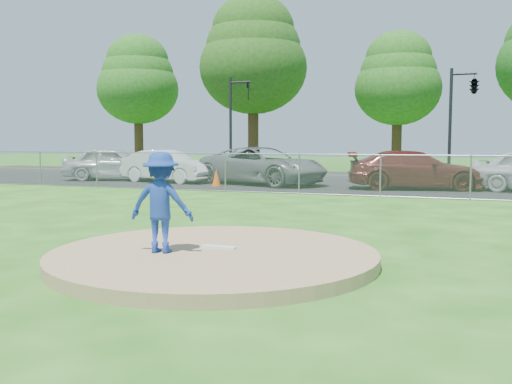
# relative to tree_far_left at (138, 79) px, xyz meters

# --- Properties ---
(ground) EXTENTS (120.00, 120.00, 0.00)m
(ground) POSITION_rel_tree_far_left_xyz_m (22.00, -23.00, -7.06)
(ground) COLOR #1E5813
(ground) RESTS_ON ground
(pitchers_mound) EXTENTS (5.40, 5.40, 0.20)m
(pitchers_mound) POSITION_rel_tree_far_left_xyz_m (22.00, -33.00, -6.96)
(pitchers_mound) COLOR #9A7A54
(pitchers_mound) RESTS_ON ground
(pitching_rubber) EXTENTS (0.60, 0.15, 0.04)m
(pitching_rubber) POSITION_rel_tree_far_left_xyz_m (22.00, -32.80, -6.84)
(pitching_rubber) COLOR white
(pitching_rubber) RESTS_ON pitchers_mound
(chain_link_fence) EXTENTS (40.00, 0.06, 1.50)m
(chain_link_fence) POSITION_rel_tree_far_left_xyz_m (22.00, -21.00, -6.31)
(chain_link_fence) COLOR gray
(chain_link_fence) RESTS_ON ground
(parking_lot) EXTENTS (50.00, 8.00, 0.01)m
(parking_lot) POSITION_rel_tree_far_left_xyz_m (22.00, -16.50, -7.05)
(parking_lot) COLOR black
(parking_lot) RESTS_ON ground
(street) EXTENTS (60.00, 7.00, 0.01)m
(street) POSITION_rel_tree_far_left_xyz_m (22.00, -9.00, -7.06)
(street) COLOR black
(street) RESTS_ON ground
(tree_far_left) EXTENTS (6.72, 6.72, 10.74)m
(tree_far_left) POSITION_rel_tree_far_left_xyz_m (0.00, 0.00, 0.00)
(tree_far_left) COLOR #3B2315
(tree_far_left) RESTS_ON ground
(tree_left) EXTENTS (7.84, 7.84, 12.53)m
(tree_left) POSITION_rel_tree_far_left_xyz_m (11.00, -2.00, 1.18)
(tree_left) COLOR #382314
(tree_left) RESTS_ON ground
(tree_center) EXTENTS (6.16, 6.16, 9.84)m
(tree_center) POSITION_rel_tree_far_left_xyz_m (21.00, 1.00, -0.59)
(tree_center) COLOR #392414
(tree_center) RESTS_ON ground
(traffic_signal_left) EXTENTS (1.28, 0.20, 5.60)m
(traffic_signal_left) POSITION_rel_tree_far_left_xyz_m (13.24, -11.00, -3.70)
(traffic_signal_left) COLOR black
(traffic_signal_left) RESTS_ON ground
(traffic_signal_center) EXTENTS (1.42, 2.48, 5.60)m
(traffic_signal_center) POSITION_rel_tree_far_left_xyz_m (25.97, -11.00, -2.45)
(traffic_signal_center) COLOR black
(traffic_signal_center) RESTS_ON ground
(pitcher) EXTENTS (1.13, 0.74, 1.63)m
(pitcher) POSITION_rel_tree_far_left_xyz_m (21.27, -33.42, -6.04)
(pitcher) COLOR navy
(pitcher) RESTS_ON pitchers_mound
(traffic_cone) EXTENTS (0.39, 0.39, 0.76)m
(traffic_cone) POSITION_rel_tree_far_left_xyz_m (15.60, -18.77, -6.67)
(traffic_cone) COLOR #FF560D
(traffic_cone) RESTS_ON parking_lot
(parked_car_silver) EXTENTS (5.29, 3.48, 1.67)m
(parked_car_silver) POSITION_rel_tree_far_left_xyz_m (9.16, -17.07, -6.21)
(parked_car_silver) COLOR silver
(parked_car_silver) RESTS_ON parking_lot
(parked_car_white) EXTENTS (4.86, 2.38, 1.53)m
(parked_car_white) POSITION_rel_tree_far_left_xyz_m (12.41, -17.39, -6.28)
(parked_car_white) COLOR silver
(parked_car_white) RESTS_ON parking_lot
(parked_car_gray) EXTENTS (6.71, 4.67, 1.70)m
(parked_car_gray) POSITION_rel_tree_far_left_xyz_m (17.15, -17.10, -6.20)
(parked_car_gray) COLOR slate
(parked_car_gray) RESTS_ON parking_lot
(parked_car_darkred) EXTENTS (5.81, 3.36, 1.58)m
(parked_car_darkred) POSITION_rel_tree_far_left_xyz_m (23.87, -17.33, -6.26)
(parked_car_darkred) COLOR #5C1817
(parked_car_darkred) RESTS_ON parking_lot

